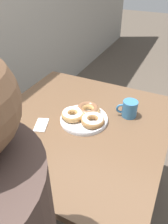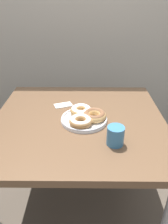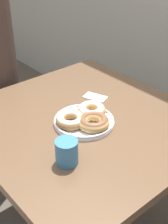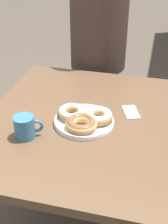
{
  "view_description": "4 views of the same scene",
  "coord_description": "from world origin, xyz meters",
  "px_view_note": "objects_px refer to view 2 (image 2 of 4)",
  "views": [
    {
      "loc": [
        -0.84,
        -0.32,
        1.5
      ],
      "look_at": [
        0.03,
        0.1,
        0.8
      ],
      "focal_mm": 35.0,
      "sensor_mm": 36.0,
      "label": 1
    },
    {
      "loc": [
        0.04,
        -0.98,
        1.41
      ],
      "look_at": [
        0.03,
        0.1,
        0.8
      ],
      "focal_mm": 35.0,
      "sensor_mm": 36.0,
      "label": 2
    },
    {
      "loc": [
        0.9,
        -0.64,
        1.52
      ],
      "look_at": [
        0.03,
        0.1,
        0.8
      ],
      "focal_mm": 50.0,
      "sensor_mm": 36.0,
      "label": 3
    },
    {
      "loc": [
        1.14,
        0.38,
        1.53
      ],
      "look_at": [
        0.03,
        0.1,
        0.8
      ],
      "focal_mm": 50.0,
      "sensor_mm": 36.0,
      "label": 4
    }
  ],
  "objects_px": {
    "napkin": "(63,105)",
    "donut_plate": "(85,116)",
    "dining_table": "(79,130)",
    "coffee_mug": "(115,135)"
  },
  "relations": [
    {
      "from": "coffee_mug",
      "to": "donut_plate",
      "type": "bearing_deg",
      "value": 124.55
    },
    {
      "from": "donut_plate",
      "to": "coffee_mug",
      "type": "relative_size",
      "value": 2.46
    },
    {
      "from": "donut_plate",
      "to": "coffee_mug",
      "type": "height_order",
      "value": "coffee_mug"
    },
    {
      "from": "dining_table",
      "to": "donut_plate",
      "type": "relative_size",
      "value": 3.51
    },
    {
      "from": "dining_table",
      "to": "donut_plate",
      "type": "distance_m",
      "value": 0.12
    },
    {
      "from": "donut_plate",
      "to": "napkin",
      "type": "height_order",
      "value": "donut_plate"
    },
    {
      "from": "napkin",
      "to": "donut_plate",
      "type": "bearing_deg",
      "value": -52.72
    },
    {
      "from": "dining_table",
      "to": "napkin",
      "type": "xyz_separation_m",
      "value": [
        -0.11,
        0.17,
        0.08
      ]
    },
    {
      "from": "donut_plate",
      "to": "dining_table",
      "type": "bearing_deg",
      "value": 148.88
    },
    {
      "from": "donut_plate",
      "to": "napkin",
      "type": "distance_m",
      "value": 0.24
    }
  ]
}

